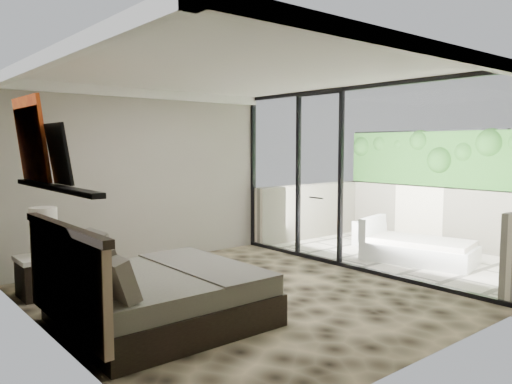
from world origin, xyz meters
TOP-DOWN VIEW (x-y plane):
  - floor at (0.00, 0.00)m, footprint 5.00×5.00m
  - ceiling at (0.00, 0.00)m, footprint 4.50×5.00m
  - back_wall at (0.00, 2.49)m, footprint 4.50×0.02m
  - left_wall at (-2.24, 0.00)m, footprint 0.02×5.00m
  - glass_wall at (2.25, 0.00)m, footprint 0.08×5.00m
  - terrace_slab at (3.75, 0.00)m, footprint 3.00×5.00m
  - parapet_far at (5.10, 0.00)m, footprint 0.30×5.00m
  - foliage_hedge at (5.10, 0.00)m, footprint 0.36×4.60m
  - picture_ledge at (-2.18, 0.10)m, footprint 0.12×2.20m
  - bed at (-1.30, -0.18)m, footprint 2.03×1.97m
  - nightstand at (-1.91, 1.62)m, footprint 0.69×0.69m
  - table_lamp at (-1.86, 1.60)m, footprint 0.34×0.34m
  - abstract_canvas at (-2.19, 0.77)m, footprint 0.13×0.90m
  - framed_print at (-2.14, 0.07)m, footprint 0.11×0.50m
  - ottoman at (3.82, 0.94)m, footprint 0.59×0.59m
  - lounger at (3.42, -0.32)m, footprint 1.25×1.90m

SIDE VIEW (x-z plane):
  - terrace_slab at x=3.75m, z-range -0.12..0.00m
  - floor at x=0.00m, z-range 0.00..0.00m
  - lounger at x=3.42m, z-range -0.13..0.55m
  - ottoman at x=3.82m, z-range 0.00..0.46m
  - nightstand at x=-1.91m, z-range 0.00..0.54m
  - bed at x=-1.30m, z-range -0.23..0.89m
  - parapet_far at x=5.10m, z-range 0.00..1.10m
  - table_lamp at x=-1.86m, z-range 0.60..1.22m
  - back_wall at x=0.00m, z-range 0.00..2.80m
  - left_wall at x=-2.24m, z-range 0.00..2.80m
  - glass_wall at x=2.25m, z-range 0.00..2.80m
  - picture_ledge at x=-2.18m, z-range 1.48..1.52m
  - foliage_hedge at x=5.10m, z-range 1.10..2.20m
  - framed_print at x=-2.14m, z-range 1.53..2.12m
  - abstract_canvas at x=-2.19m, z-range 1.53..2.42m
  - ceiling at x=0.00m, z-range 2.78..2.80m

